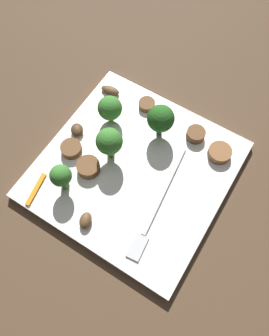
% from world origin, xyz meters
% --- Properties ---
extents(ground_plane, '(1.40, 1.40, 0.00)m').
position_xyz_m(ground_plane, '(0.00, 0.00, 0.00)').
color(ground_plane, '#4C3826').
extents(plate, '(0.26, 0.26, 0.01)m').
position_xyz_m(plate, '(0.00, 0.00, 0.01)').
color(plate, white).
rests_on(plate, ground_plane).
extents(fork, '(0.18, 0.03, 0.00)m').
position_xyz_m(fork, '(0.04, 0.06, 0.02)').
color(fork, silver).
rests_on(fork, plate).
extents(broccoli_floret_0, '(0.03, 0.03, 0.05)m').
position_xyz_m(broccoli_floret_0, '(0.08, -0.07, 0.05)').
color(broccoli_floret_0, '#408630').
rests_on(broccoli_floret_0, plate).
extents(broccoli_floret_1, '(0.04, 0.04, 0.06)m').
position_xyz_m(broccoli_floret_1, '(-0.07, -0.00, 0.05)').
color(broccoli_floret_1, '#296420').
rests_on(broccoli_floret_1, plate).
extents(broccoli_floret_2, '(0.04, 0.04, 0.05)m').
position_xyz_m(broccoli_floret_2, '(-0.05, -0.08, 0.04)').
color(broccoli_floret_2, '#408630').
rests_on(broccoli_floret_2, plate).
extents(broccoli_floret_3, '(0.04, 0.04, 0.06)m').
position_xyz_m(broccoli_floret_3, '(-0.00, -0.04, 0.05)').
color(broccoli_floret_3, '#408630').
rests_on(broccoli_floret_3, plate).
extents(sausage_slice_0, '(0.04, 0.04, 0.01)m').
position_xyz_m(sausage_slice_0, '(-0.09, 0.05, 0.02)').
color(sausage_slice_0, brown).
rests_on(sausage_slice_0, plate).
extents(sausage_slice_1, '(0.03, 0.03, 0.01)m').
position_xyz_m(sausage_slice_1, '(-0.10, -0.04, 0.02)').
color(sausage_slice_1, brown).
rests_on(sausage_slice_1, plate).
extents(sausage_slice_2, '(0.04, 0.04, 0.01)m').
position_xyz_m(sausage_slice_2, '(0.04, -0.06, 0.02)').
color(sausage_slice_2, brown).
rests_on(sausage_slice_2, plate).
extents(sausage_slice_3, '(0.04, 0.04, 0.01)m').
position_xyz_m(sausage_slice_3, '(-0.09, 0.10, 0.02)').
color(sausage_slice_3, brown).
rests_on(sausage_slice_3, plate).
extents(sausage_slice_4, '(0.04, 0.04, 0.01)m').
position_xyz_m(sausage_slice_4, '(0.03, -0.09, 0.02)').
color(sausage_slice_4, brown).
rests_on(sausage_slice_4, plate).
extents(mushroom_0, '(0.02, 0.03, 0.01)m').
position_xyz_m(mushroom_0, '(-0.10, -0.11, 0.02)').
color(mushroom_0, brown).
rests_on(mushroom_0, plate).
extents(mushroom_1, '(0.03, 0.02, 0.01)m').
position_xyz_m(mushroom_1, '(0.10, -0.01, 0.02)').
color(mushroom_1, brown).
rests_on(mushroom_1, plate).
extents(mushroom_2, '(0.03, 0.03, 0.01)m').
position_xyz_m(mushroom_2, '(-0.01, -0.11, 0.02)').
color(mushroom_2, '#4C331E').
rests_on(mushroom_2, plate).
extents(pepper_strip_2, '(0.05, 0.02, 0.00)m').
position_xyz_m(pepper_strip_2, '(0.10, -0.10, 0.02)').
color(pepper_strip_2, orange).
rests_on(pepper_strip_2, plate).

